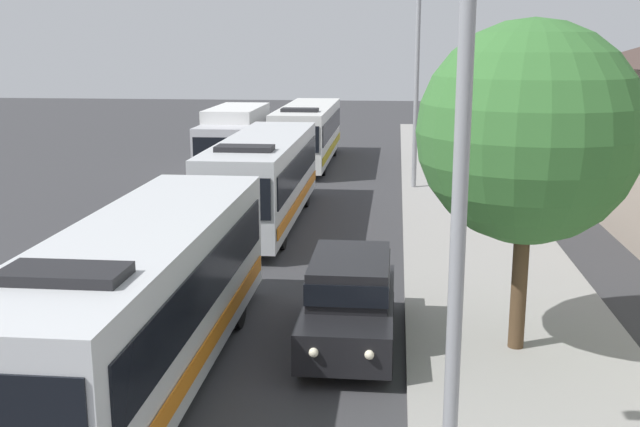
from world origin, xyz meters
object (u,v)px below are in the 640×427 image
Objects in this scene: bus_lead at (143,297)px; white_suv at (350,297)px; bus_second_in_line at (264,177)px; streetlamp_mid at (417,62)px; bus_middle at (308,132)px; box_truck_oncoming at (234,138)px; streetlamp_near at (461,167)px; roadside_tree at (529,133)px.

bus_lead is 2.22× the size of white_suv.
bus_second_in_line is 1.21× the size of streetlamp_mid.
streetlamp_mid reaches higher than bus_lead.
bus_middle is 4.36m from box_truck_oncoming.
streetlamp_near is at bearing -33.68° from bus_lead.
bus_lead is at bearing -90.00° from bus_second_in_line.
streetlamp_near reaches higher than bus_middle.
bus_lead is 7.98m from roadside_tree.
bus_lead is 12.82m from bus_second_in_line.
white_suv is at bearing -81.21° from bus_middle.
streetlamp_mid is (-0.00, 23.13, 0.65)m from streetlamp_near.
white_suv is 4.95m from roadside_tree.
streetlamp_near is 23.14m from streetlamp_mid.
white_suv is at bearing -71.63° from box_truck_oncoming.
bus_second_in_line is 2.24× the size of white_suv.
bus_middle is 25.32m from roadside_tree.
bus_lead is at bearing -81.94° from box_truck_oncoming.
streetlamp_mid is (8.70, -3.79, 3.75)m from box_truck_oncoming.
bus_second_in_line is (0.00, 12.82, 0.00)m from bus_lead.
bus_second_in_line is at bearing 108.20° from streetlamp_near.
white_suv is 17.92m from streetlamp_mid.
streetlamp_mid reaches higher than streetlamp_near.
streetlamp_mid is (1.70, 17.28, 4.43)m from white_suv.
bus_middle is 1.44× the size of streetlamp_near.
streetlamp_near is (5.40, -29.77, 3.12)m from bus_middle.
streetlamp_mid is at bearing 95.73° from roadside_tree.
bus_lead is 0.99× the size of bus_second_in_line.
bus_lead is 4.38m from white_suv.
streetlamp_mid is at bearing -50.88° from bus_middle.
bus_lead is 0.97× the size of bus_middle.
roadside_tree is at bearing 16.05° from bus_lead.
bus_lead and bus_middle have the same top height.
white_suv is (3.70, 2.25, -0.66)m from bus_lead.
streetlamp_mid is at bearing 74.55° from bus_lead.
bus_second_in_line is 11.01m from box_truck_oncoming.
streetlamp_near reaches higher than bus_second_in_line.
bus_second_in_line is at bearing -90.00° from bus_middle.
bus_lead is 23.56m from box_truck_oncoming.
bus_middle reaches higher than box_truck_oncoming.
box_truck_oncoming is at bearing 156.44° from streetlamp_mid.
box_truck_oncoming is at bearing 107.91° from streetlamp_near.
bus_middle reaches higher than white_suv.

